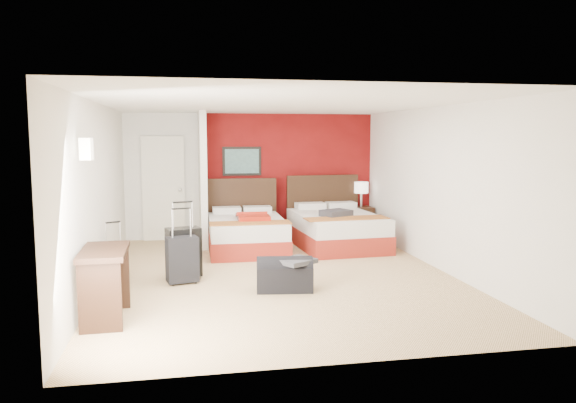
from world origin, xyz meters
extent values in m
plane|color=#D7B884|center=(0.00, 0.00, 0.00)|extent=(6.50, 6.50, 0.00)
cube|color=silver|center=(0.00, 3.25, 1.25)|extent=(5.00, 0.04, 2.50)
cube|color=silver|center=(-2.50, 0.00, 1.25)|extent=(0.04, 6.50, 2.50)
cube|color=black|center=(-0.20, 3.19, 1.55)|extent=(0.78, 0.03, 0.58)
cube|color=white|center=(-2.38, -1.50, 1.90)|extent=(0.12, 0.20, 0.24)
cube|color=maroon|center=(0.75, 3.23, 1.25)|extent=(3.50, 0.04, 2.50)
cube|color=silver|center=(-1.00, 2.61, 1.25)|extent=(0.12, 1.20, 2.50)
cube|color=silver|center=(-1.75, 3.20, 1.02)|extent=(0.82, 0.06, 2.05)
cube|color=silver|center=(-0.26, 1.90, 0.29)|extent=(1.37, 1.94, 0.58)
cube|color=silver|center=(1.42, 1.91, 0.31)|extent=(1.56, 2.14, 0.61)
cube|color=#9D1C0D|center=(-0.16, 1.80, 0.62)|extent=(0.57, 0.77, 0.09)
cube|color=#333237|center=(1.32, 1.61, 0.67)|extent=(0.60, 0.55, 0.12)
cube|color=#311C10|center=(2.22, 2.91, 0.30)|extent=(0.46, 0.46, 0.60)
cylinder|color=white|center=(2.22, 2.91, 0.86)|extent=(0.29, 0.29, 0.51)
cube|color=black|center=(-1.37, 0.11, 0.35)|extent=(0.53, 0.41, 0.70)
cube|color=black|center=(-1.39, -0.19, 0.31)|extent=(0.47, 0.35, 0.63)
cube|color=black|center=(-2.33, 0.08, 0.24)|extent=(0.40, 0.34, 0.47)
cube|color=black|center=(-0.06, -0.80, 0.19)|extent=(0.78, 0.49, 0.37)
cube|color=#3D3E43|center=(0.09, -0.85, 0.40)|extent=(0.58, 0.56, 0.06)
cube|color=black|center=(-2.22, -1.61, 0.40)|extent=(0.51, 0.98, 0.81)
camera|label=1|loc=(-1.33, -7.79, 2.03)|focal=34.17mm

